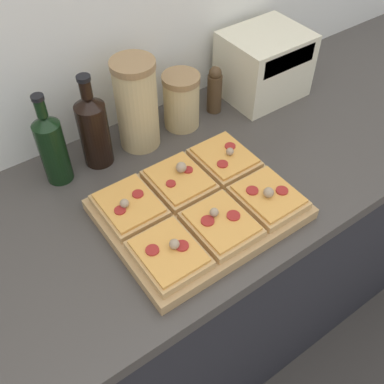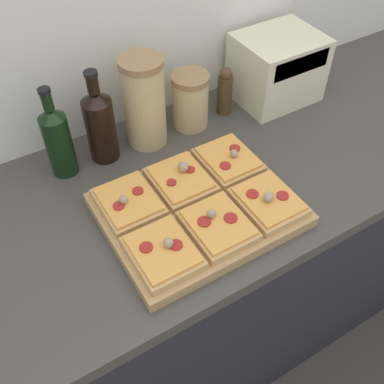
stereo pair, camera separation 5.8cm
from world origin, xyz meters
name	(u,v)px [view 2 (the right image)]	position (x,y,z in m)	size (l,w,h in m)	color
wall_back	(112,5)	(0.00, 0.67, 1.25)	(6.00, 0.06, 2.50)	silver
kitchen_counter	(186,278)	(0.00, 0.32, 0.46)	(2.63, 0.67, 0.91)	#232328
cutting_board	(198,210)	(-0.02, 0.21, 0.93)	(0.45, 0.36, 0.03)	tan
pizza_slice_back_left	(128,202)	(-0.17, 0.30, 0.96)	(0.13, 0.16, 0.05)	tan
pizza_slice_back_center	(181,180)	(-0.02, 0.30, 0.96)	(0.13, 0.16, 0.06)	tan
pizza_slice_back_right	(228,160)	(0.12, 0.30, 0.96)	(0.13, 0.16, 0.05)	tan
pizza_slice_front_left	(163,252)	(-0.17, 0.13, 0.96)	(0.13, 0.16, 0.05)	tan
pizza_slice_front_center	(218,225)	(-0.02, 0.13, 0.96)	(0.13, 0.16, 0.05)	tan
pizza_slice_front_right	(268,201)	(0.12, 0.13, 0.96)	(0.13, 0.16, 0.05)	tan
olive_oil_bottle	(58,140)	(-0.25, 0.53, 1.02)	(0.07, 0.07, 0.26)	black
wine_bottle	(100,124)	(-0.13, 0.53, 1.02)	(0.08, 0.08, 0.27)	black
grain_jar_tall	(145,102)	(0.00, 0.53, 1.04)	(0.12, 0.12, 0.26)	tan
grain_jar_short	(190,100)	(0.14, 0.53, 0.99)	(0.11, 0.11, 0.17)	tan
pepper_mill	(225,91)	(0.26, 0.53, 0.98)	(0.04, 0.04, 0.15)	#47331E
toaster_oven	(277,68)	(0.45, 0.52, 1.01)	(0.27, 0.20, 0.20)	beige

